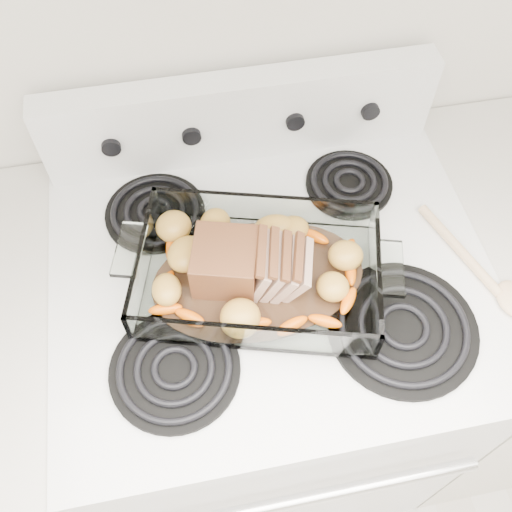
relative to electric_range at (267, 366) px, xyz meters
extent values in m
cube|color=silver|center=(0.00, 0.00, -0.02)|extent=(0.76, 0.65, 0.92)
cube|color=black|center=(0.00, -0.32, -0.03)|extent=(0.65, 0.02, 0.55)
cylinder|color=silver|center=(0.00, -0.36, 0.26)|extent=(0.61, 0.02, 0.02)
cube|color=silver|center=(0.00, 0.00, 0.44)|extent=(0.78, 0.67, 0.02)
cube|color=silver|center=(0.00, 0.29, 0.54)|extent=(0.76, 0.06, 0.18)
cylinder|color=black|center=(-0.19, -0.16, 0.46)|extent=(0.21, 0.21, 0.01)
cylinder|color=black|center=(0.19, -0.16, 0.46)|extent=(0.25, 0.25, 0.01)
cylinder|color=black|center=(-0.19, 0.16, 0.46)|extent=(0.19, 0.19, 0.01)
cylinder|color=black|center=(0.19, 0.16, 0.46)|extent=(0.17, 0.17, 0.01)
cylinder|color=black|center=(-0.25, 0.26, 0.54)|extent=(0.04, 0.02, 0.04)
cylinder|color=black|center=(-0.10, 0.26, 0.54)|extent=(0.04, 0.02, 0.04)
cylinder|color=black|center=(0.10, 0.26, 0.54)|extent=(0.04, 0.02, 0.04)
cylinder|color=black|center=(0.25, 0.26, 0.54)|extent=(0.04, 0.02, 0.04)
cube|color=silver|center=(-0.03, -0.03, 0.47)|extent=(0.40, 0.26, 0.01)
cube|color=silver|center=(-0.03, -0.15, 0.50)|extent=(0.40, 0.01, 0.07)
cube|color=silver|center=(-0.03, 0.10, 0.50)|extent=(0.40, 0.01, 0.07)
cube|color=silver|center=(-0.22, -0.03, 0.50)|extent=(0.01, 0.26, 0.07)
cube|color=silver|center=(0.17, -0.03, 0.50)|extent=(0.01, 0.26, 0.07)
cylinder|color=#301F13|center=(-0.03, -0.03, 0.47)|extent=(0.23, 0.23, 0.00)
cube|color=brown|center=(-0.08, -0.03, 0.51)|extent=(0.11, 0.11, 0.09)
cube|color=tan|center=(-0.02, -0.03, 0.51)|extent=(0.04, 0.10, 0.08)
cube|color=tan|center=(0.00, -0.03, 0.51)|extent=(0.04, 0.10, 0.08)
cube|color=tan|center=(0.02, -0.03, 0.51)|extent=(0.05, 0.10, 0.07)
cube|color=tan|center=(0.04, -0.03, 0.51)|extent=(0.05, 0.09, 0.07)
ellipsoid|color=orange|center=(-0.18, -0.11, 0.48)|extent=(0.06, 0.02, 0.02)
ellipsoid|color=orange|center=(0.09, -0.11, 0.48)|extent=(0.06, 0.02, 0.02)
ellipsoid|color=orange|center=(0.13, -0.01, 0.48)|extent=(0.06, 0.02, 0.02)
ellipsoid|color=orange|center=(-0.19, 0.02, 0.48)|extent=(0.06, 0.02, 0.02)
ellipsoid|color=gold|center=(-0.19, 0.05, 0.49)|extent=(0.06, 0.06, 0.05)
ellipsoid|color=gold|center=(-0.01, 0.06, 0.49)|extent=(0.06, 0.06, 0.05)
ellipsoid|color=gold|center=(0.10, -0.05, 0.49)|extent=(0.06, 0.06, 0.05)
cylinder|color=#EABF86|center=(0.34, -0.03, 0.46)|extent=(0.08, 0.21, 0.02)
camera|label=1|loc=(-0.13, -0.52, 1.32)|focal=40.00mm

